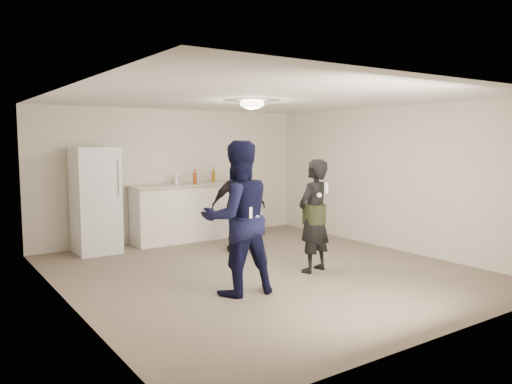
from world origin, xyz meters
TOP-DOWN VIEW (x-y plane):
  - floor at (0.00, 0.00)m, footprint 6.00×6.00m
  - ceiling at (0.00, 0.00)m, footprint 6.00×6.00m
  - wall_back at (0.00, 3.00)m, footprint 6.00×0.00m
  - wall_front at (0.00, -3.00)m, footprint 6.00×0.00m
  - wall_left at (-2.75, 0.00)m, footprint 0.00×6.00m
  - wall_right at (2.75, 0.00)m, footprint 0.00×6.00m
  - counter at (0.35, 2.67)m, footprint 2.60×0.56m
  - counter_top at (0.35, 2.67)m, footprint 2.68×0.64m
  - fridge at (-1.66, 2.60)m, footprint 0.70×0.70m
  - fridge_handle at (-1.38, 2.23)m, footprint 0.02×0.02m
  - ceiling_dome at (0.00, 0.30)m, footprint 0.36×0.36m
  - shaker at (-0.04, 2.76)m, footprint 0.08×0.08m
  - man at (-0.90, -0.71)m, footprint 1.02×0.84m
  - woman at (0.58, -0.44)m, footprint 0.68×0.53m
  - camo_shorts at (0.58, -0.44)m, footprint 0.34×0.34m
  - spectator at (0.36, 1.25)m, footprint 1.00×0.76m
  - remote_man at (-0.90, -0.99)m, footprint 0.04×0.04m
  - nunchuk_man at (-0.78, -0.96)m, footprint 0.07×0.07m
  - remote_woman at (0.58, -0.69)m, footprint 0.04×0.04m
  - nunchuk_woman at (0.48, -0.66)m, footprint 0.07×0.07m
  - bottle_cluster at (0.47, 2.59)m, footprint 1.22×0.28m

SIDE VIEW (x-z plane):
  - floor at x=0.00m, z-range 0.00..0.00m
  - counter at x=0.35m, z-range 0.00..1.05m
  - spectator at x=0.36m, z-range 0.00..1.57m
  - woman at x=0.58m, z-range 0.00..1.64m
  - camo_shorts at x=0.58m, z-range 0.71..0.99m
  - fridge at x=-1.66m, z-range 0.00..1.80m
  - man at x=-0.90m, z-range 0.00..1.91m
  - nunchuk_man at x=-0.78m, z-range 0.95..1.01m
  - remote_man at x=-0.90m, z-range 0.98..1.12m
  - counter_top at x=0.35m, z-range 1.05..1.09m
  - nunchuk_woman at x=0.48m, z-range 1.11..1.18m
  - shaker at x=-0.04m, z-range 1.09..1.26m
  - bottle_cluster at x=0.47m, z-range 1.08..1.31m
  - wall_back at x=0.00m, z-range -1.75..4.25m
  - wall_front at x=0.00m, z-range -1.75..4.25m
  - wall_left at x=-2.75m, z-range -1.75..4.25m
  - wall_right at x=2.75m, z-range -1.75..4.25m
  - remote_woman at x=0.58m, z-range 1.18..1.32m
  - fridge_handle at x=-1.38m, z-range 1.00..1.60m
  - ceiling_dome at x=0.00m, z-range 2.37..2.53m
  - ceiling at x=0.00m, z-range 2.50..2.50m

